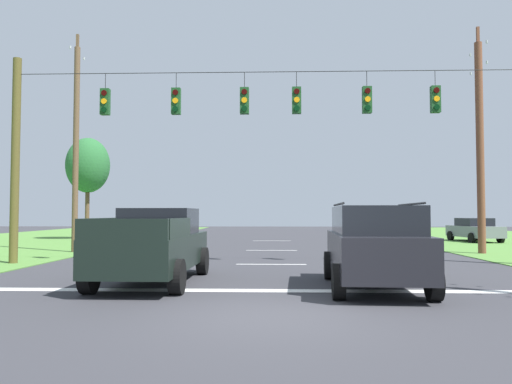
# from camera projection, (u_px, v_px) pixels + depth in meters

# --- Properties ---
(ground_plane) EXTENTS (120.00, 120.00, 0.00)m
(ground_plane) POSITION_uv_depth(u_px,v_px,m) (270.00, 315.00, 8.81)
(ground_plane) COLOR #333338
(stop_bar_stripe) EXTENTS (15.54, 0.45, 0.01)m
(stop_bar_stripe) POSITION_uv_depth(u_px,v_px,m) (271.00, 291.00, 11.56)
(stop_bar_stripe) COLOR white
(stop_bar_stripe) RESTS_ON ground
(lane_dash_0) EXTENTS (2.50, 0.15, 0.01)m
(lane_dash_0) POSITION_uv_depth(u_px,v_px,m) (271.00, 264.00, 17.55)
(lane_dash_0) COLOR white
(lane_dash_0) RESTS_ON ground
(lane_dash_1) EXTENTS (2.50, 0.15, 0.01)m
(lane_dash_1) POSITION_uv_depth(u_px,v_px,m) (271.00, 250.00, 24.22)
(lane_dash_1) COLOR white
(lane_dash_1) RESTS_ON ground
(lane_dash_2) EXTENTS (2.50, 0.15, 0.01)m
(lane_dash_2) POSITION_uv_depth(u_px,v_px,m) (272.00, 241.00, 32.70)
(lane_dash_2) COLOR white
(lane_dash_2) RESTS_ON ground
(overhead_signal_span) EXTENTS (18.91, 0.31, 7.48)m
(overhead_signal_span) POSITION_uv_depth(u_px,v_px,m) (271.00, 144.00, 17.60)
(overhead_signal_span) COLOR brown
(overhead_signal_span) RESTS_ON ground
(pickup_truck) EXTENTS (2.34, 5.43, 1.95)m
(pickup_truck) POSITION_uv_depth(u_px,v_px,m) (155.00, 245.00, 12.99)
(pickup_truck) COLOR black
(pickup_truck) RESTS_ON ground
(suv_black) EXTENTS (2.42, 4.90, 2.05)m
(suv_black) POSITION_uv_depth(u_px,v_px,m) (374.00, 245.00, 11.89)
(suv_black) COLOR black
(suv_black) RESTS_ON ground
(distant_car_crossing_white) EXTENTS (4.39, 2.21, 1.52)m
(distant_car_crossing_white) POSITION_uv_depth(u_px,v_px,m) (146.00, 228.00, 34.13)
(distant_car_crossing_white) COLOR silver
(distant_car_crossing_white) RESTS_ON ground
(distant_car_oncoming) EXTENTS (2.34, 4.45, 1.52)m
(distant_car_oncoming) POSITION_uv_depth(u_px,v_px,m) (474.00, 229.00, 31.46)
(distant_car_oncoming) COLOR slate
(distant_car_oncoming) RESTS_ON ground
(utility_pole_mid_right) EXTENTS (0.34, 1.88, 10.32)m
(utility_pole_mid_right) POSITION_uv_depth(u_px,v_px,m) (480.00, 142.00, 22.30)
(utility_pole_mid_right) COLOR brown
(utility_pole_mid_right) RESTS_ON ground
(utility_pole_near_left) EXTENTS (0.27, 1.71, 10.27)m
(utility_pole_near_left) POSITION_uv_depth(u_px,v_px,m) (76.00, 145.00, 23.09)
(utility_pole_near_left) COLOR brown
(utility_pole_near_left) RESTS_ON ground
(tree_roadside_right) EXTENTS (2.99, 2.99, 7.08)m
(tree_roadside_right) POSITION_uv_depth(u_px,v_px,m) (88.00, 166.00, 34.40)
(tree_roadside_right) COLOR brown
(tree_roadside_right) RESTS_ON ground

